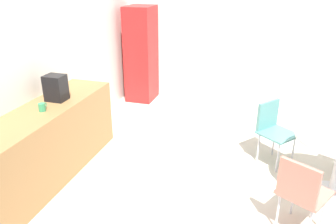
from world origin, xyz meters
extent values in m
plane|color=beige|center=(0.00, 0.00, 0.00)|extent=(6.00, 6.00, 0.00)
cube|color=white|center=(0.00, 3.00, 1.30)|extent=(6.00, 0.10, 2.60)
cube|color=white|center=(3.00, 0.00, 1.30)|extent=(0.10, 6.00, 2.60)
cube|color=#9E7042|center=(-0.52, 2.65, 0.45)|extent=(2.58, 0.60, 0.90)
cube|color=#B21E1E|center=(2.55, 2.55, 0.90)|extent=(0.60, 0.50, 1.80)
cylinder|color=silver|center=(0.23, -0.69, 0.01)|extent=(0.44, 0.44, 0.03)
cylinder|color=silver|center=(0.77, -0.26, 0.21)|extent=(0.02, 0.02, 0.42)
cylinder|color=silver|center=(0.52, -0.06, 0.21)|extent=(0.02, 0.02, 0.42)
cylinder|color=silver|center=(0.96, -0.01, 0.21)|extent=(0.02, 0.02, 0.42)
cylinder|color=silver|center=(0.71, 0.18, 0.21)|extent=(0.02, 0.02, 0.42)
cube|color=teal|center=(0.74, -0.04, 0.44)|extent=(0.59, 0.59, 0.03)
cube|color=teal|center=(0.85, 0.11, 0.64)|extent=(0.32, 0.26, 0.38)
cylinder|color=silver|center=(-0.27, -0.23, 0.21)|extent=(0.02, 0.02, 0.42)
cylinder|color=silver|center=(-0.43, -0.50, 0.21)|extent=(0.02, 0.02, 0.42)
cylinder|color=silver|center=(-0.55, -0.07, 0.21)|extent=(0.02, 0.02, 0.42)
cube|color=#DB7260|center=(-0.49, -0.29, 0.44)|extent=(0.57, 0.57, 0.03)
cube|color=#DB7260|center=(-0.65, -0.19, 0.64)|extent=(0.22, 0.35, 0.38)
cylinder|color=#338C59|center=(-0.43, 2.61, 0.95)|extent=(0.08, 0.08, 0.09)
torus|color=#338C59|center=(-0.37, 2.61, 0.95)|extent=(0.06, 0.01, 0.06)
cube|color=black|center=(-0.07, 2.65, 1.06)|extent=(0.20, 0.24, 0.32)
camera|label=1|loc=(-3.42, 0.18, 2.40)|focal=36.05mm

